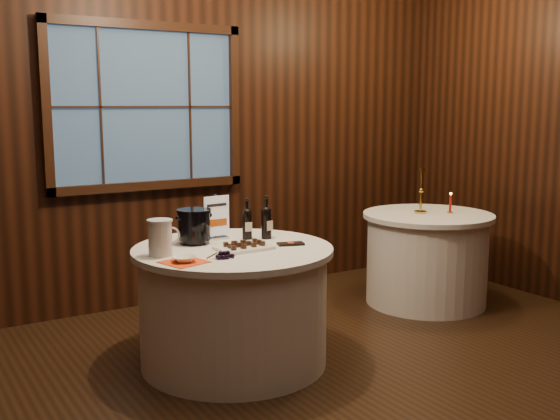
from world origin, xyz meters
TOP-DOWN VIEW (x-y plane):
  - back_wall at (0.00, 2.48)m, footprint 6.00×0.10m
  - main_table at (0.00, 1.00)m, footprint 1.28×1.28m
  - side_table at (2.00, 1.30)m, footprint 1.08×1.08m
  - sign_stand at (0.02, 1.27)m, footprint 0.19×0.10m
  - port_bottle_left at (0.20, 1.18)m, footprint 0.07×0.07m
  - port_bottle_right at (0.32, 1.12)m, footprint 0.07×0.08m
  - ice_bucket at (-0.16, 1.23)m, footprint 0.22×0.22m
  - chocolate_plate at (0.03, 0.90)m, footprint 0.34×0.24m
  - chocolate_box at (0.35, 0.86)m, footprint 0.19×0.13m
  - grape_bunch at (-0.19, 0.76)m, footprint 0.18×0.10m
  - glass_pitcher at (-0.48, 1.02)m, footprint 0.20×0.15m
  - orange_napkin at (-0.43, 0.79)m, footprint 0.28×0.28m
  - cracker_bowl at (-0.43, 0.79)m, footprint 0.17×0.17m
  - brass_candlestick at (1.95, 1.34)m, footprint 0.11×0.11m
  - red_candle at (2.15, 1.20)m, footprint 0.05×0.05m

SIDE VIEW (x-z plane):
  - main_table at x=0.00m, z-range 0.00..0.77m
  - side_table at x=2.00m, z-range 0.00..0.77m
  - orange_napkin at x=-0.43m, z-range 0.77..0.77m
  - chocolate_box at x=0.35m, z-range 0.77..0.78m
  - chocolate_plate at x=0.03m, z-range 0.77..0.81m
  - grape_bunch at x=-0.19m, z-range 0.77..0.81m
  - cracker_bowl at x=-0.43m, z-range 0.77..0.81m
  - red_candle at x=2.15m, z-range 0.75..0.93m
  - sign_stand at x=0.02m, z-range 0.72..1.03m
  - glass_pitcher at x=-0.48m, z-range 0.77..0.99m
  - ice_bucket at x=-0.16m, z-range 0.78..1.00m
  - port_bottle_left at x=0.20m, z-range 0.75..1.03m
  - port_bottle_right at x=0.32m, z-range 0.75..1.04m
  - brass_candlestick at x=1.95m, z-range 0.72..1.09m
  - back_wall at x=0.00m, z-range 0.04..3.04m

